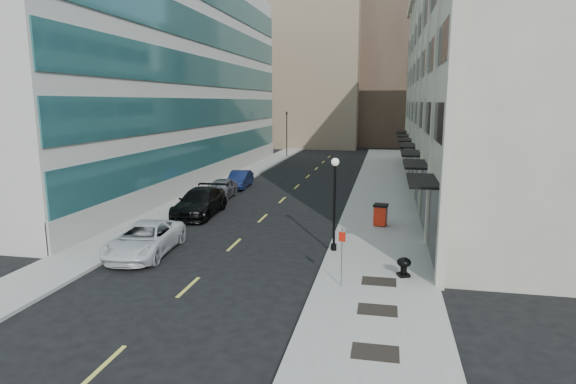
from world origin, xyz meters
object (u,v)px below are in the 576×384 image
at_px(car_black_pickup, 200,202).
at_px(car_blue_sedan, 240,179).
at_px(trash_bin, 381,214).
at_px(car_silver_sedan, 221,189).
at_px(sign_post, 342,249).
at_px(traffic_signal, 287,115).
at_px(car_white_van, 145,239).
at_px(urn_planter, 404,265).
at_px(lamppost, 335,195).

xyz_separation_m(car_black_pickup, car_blue_sedan, (-0.51, 10.44, -0.14)).
height_order(car_blue_sedan, trash_bin, car_blue_sedan).
relative_size(car_silver_sedan, sign_post, 1.88).
distance_m(car_black_pickup, sign_post, 15.17).
height_order(traffic_signal, car_white_van, traffic_signal).
distance_m(car_black_pickup, car_blue_sedan, 10.46).
height_order(car_white_van, car_silver_sedan, car_white_van).
relative_size(car_white_van, car_silver_sedan, 1.23).
bearing_deg(car_black_pickup, trash_bin, -6.82).
bearing_deg(urn_planter, sign_post, -146.62).
bearing_deg(car_silver_sedan, car_black_pickup, -87.35).
height_order(car_blue_sedan, urn_planter, car_blue_sedan).
bearing_deg(trash_bin, car_silver_sedan, 161.76).
bearing_deg(car_blue_sedan, traffic_signal, 88.49).
bearing_deg(lamppost, urn_planter, -42.79).
distance_m(traffic_signal, sign_post, 46.66).
xyz_separation_m(trash_bin, sign_post, (-1.37, -10.08, 0.85)).
relative_size(car_blue_sedan, sign_post, 1.86).
bearing_deg(sign_post, car_white_van, -174.70).
bearing_deg(traffic_signal, trash_bin, -69.60).
height_order(car_blue_sedan, sign_post, sign_post).
bearing_deg(sign_post, lamppost, 119.81).
bearing_deg(car_blue_sedan, car_silver_sedan, -93.22).
height_order(car_black_pickup, urn_planter, car_black_pickup).
height_order(car_silver_sedan, urn_planter, car_silver_sedan).
height_order(traffic_signal, car_silver_sedan, traffic_signal).
bearing_deg(urn_planter, car_white_van, 175.62).
bearing_deg(car_silver_sedan, lamppost, -52.24).
bearing_deg(traffic_signal, car_black_pickup, -87.97).
height_order(traffic_signal, sign_post, traffic_signal).
bearing_deg(lamppost, trash_bin, 67.89).
bearing_deg(car_white_van, car_blue_sedan, 88.04).
height_order(traffic_signal, urn_planter, traffic_signal).
xyz_separation_m(traffic_signal, urn_planter, (14.10, -43.37, -5.07)).
xyz_separation_m(car_white_van, car_silver_sedan, (-1.01, 14.03, -0.01)).
bearing_deg(lamppost, car_silver_sedan, 130.26).
relative_size(car_black_pickup, sign_post, 2.50).
relative_size(car_silver_sedan, car_blue_sedan, 1.01).
distance_m(car_silver_sedan, urn_planter, 20.10).
bearing_deg(car_black_pickup, car_blue_sedan, 90.47).
relative_size(lamppost, urn_planter, 5.74).
xyz_separation_m(car_white_van, car_black_pickup, (-0.51, 8.42, 0.10)).
xyz_separation_m(car_white_van, urn_planter, (12.39, -0.95, -0.12)).
bearing_deg(sign_post, urn_planter, 53.31).
relative_size(car_blue_sedan, lamppost, 0.94).
bearing_deg(trash_bin, sign_post, -87.98).
distance_m(lamppost, urn_planter, 5.04).
bearing_deg(trash_bin, lamppost, -102.34).
height_order(sign_post, urn_planter, sign_post).
relative_size(traffic_signal, car_silver_sedan, 1.55).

